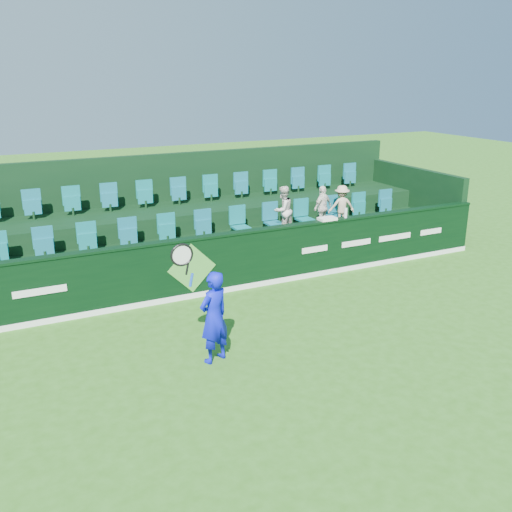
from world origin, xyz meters
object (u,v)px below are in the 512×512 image
spectator_left (283,210)px  drinks_bottle (346,213)px  towel (327,219)px  spectator_right (342,206)px  spectator_middle (323,207)px  tennis_player (213,316)px

spectator_left → drinks_bottle: bearing=114.1°
spectator_left → towel: bearing=97.1°
spectator_right → spectator_middle: bearing=15.9°
towel → drinks_bottle: size_ratio=1.77×
spectator_left → towel: spectator_left is taller
spectator_right → drinks_bottle: bearing=75.9°
spectator_left → spectator_right: spectator_left is taller
tennis_player → spectator_right: (5.30, 4.05, 0.52)m
spectator_left → drinks_bottle: spectator_left is taller
spectator_left → spectator_right: bearing=159.0°
spectator_right → towel: size_ratio=2.58×
spectator_middle → drinks_bottle: spectator_middle is taller
tennis_player → towel: (4.13, 2.93, 0.55)m
tennis_player → spectator_right: size_ratio=2.04×
spectator_left → towel: 1.27m
spectator_middle → spectator_right: bearing=159.5°
spectator_middle → spectator_right: 0.59m
tennis_player → spectator_left: size_ratio=1.82×
tennis_player → spectator_left: tennis_player is taller
tennis_player → towel: bearing=35.4°
spectator_middle → drinks_bottle: size_ratio=4.75×
spectator_right → spectator_left: bearing=15.9°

